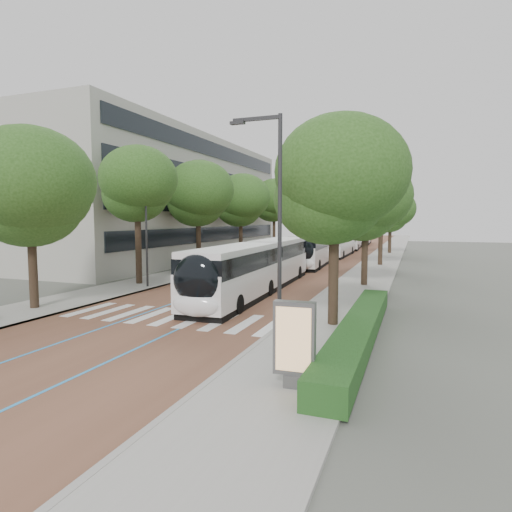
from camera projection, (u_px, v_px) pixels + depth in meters
The scene contains 22 objects.
ground at pixel (158, 322), 19.66m from camera, with size 160.00×160.00×0.00m, color #51544C.
road at pixel (327, 254), 56.97m from camera, with size 11.00×140.00×0.02m, color brown.
sidewalk_left at pixel (274, 252), 59.59m from camera, with size 4.00×140.00×0.12m, color gray.
sidewalk_right at pixel (386, 256), 54.34m from camera, with size 4.00×140.00×0.12m, color gray.
kerb_left at pixel (287, 253), 58.92m from camera, with size 0.20×140.00×0.14m, color gray.
kerb_right at pixel (371, 255), 55.01m from camera, with size 0.20×140.00×0.14m, color gray.
zebra_crossing at pixel (173, 317), 20.52m from camera, with size 10.55×3.60×0.01m.
lane_line_left at pixel (315, 254), 57.53m from camera, with size 0.12×126.00×0.01m, color #2A8DD4.
lane_line_right at pixel (339, 254), 56.41m from camera, with size 0.12×126.00×0.01m, color #2A8DD4.
office_building at pixel (150, 200), 51.98m from camera, with size 18.11×40.00×14.00m.
hedge at pixel (360, 329), 16.43m from camera, with size 1.20×14.00×0.80m, color #1C3F16.
streetlight_near at pixel (275, 216), 14.13m from camera, with size 1.82×0.20×8.00m.
streetlight_far at pixel (363, 218), 37.44m from camera, with size 1.82×0.20×8.00m.
lamp_post_left at pixel (146, 228), 28.90m from camera, with size 0.14×0.14×8.00m, color #2E2E30.
trees_left at pixel (230, 200), 45.01m from camera, with size 6.37×61.16×9.84m.
trees_right at pixel (377, 207), 37.63m from camera, with size 5.99×47.82×8.53m.
lead_bus at pixel (256, 268), 27.24m from camera, with size 3.15×18.47×3.20m.
bus_queued_0 at pixel (313, 250), 42.50m from camera, with size 3.06×12.50×3.20m.
bus_queued_1 at pixel (338, 243), 53.80m from camera, with size 2.56×12.40×3.20m.
bus_queued_2 at pixel (352, 239), 66.81m from camera, with size 3.21×12.52×3.20m.
bus_queued_3 at pixel (363, 236), 78.76m from camera, with size 3.00×12.49×3.20m.
ad_panel at pixel (294, 342), 11.68m from camera, with size 1.16×0.47×2.38m.
Camera 1 is at (11.02, -16.50, 4.74)m, focal length 30.00 mm.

